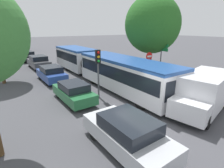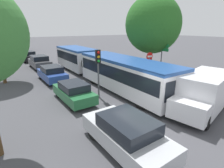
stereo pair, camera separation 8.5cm
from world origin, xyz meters
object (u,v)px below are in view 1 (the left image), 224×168
white_van (204,92)px  tree_right_near (152,25)px  traffic_light (98,63)px  queued_car_blue (51,74)px  articulated_bus (100,65)px  direction_sign_post (161,54)px  queued_car_silver (128,133)px  no_entry_sign (149,63)px  city_bus_rear (16,44)px  queued_car_green (74,92)px  queued_car_black (27,56)px  queued_car_graphite (39,62)px

white_van → tree_right_near: size_ratio=0.69×
tree_right_near → traffic_light: bearing=-165.3°
queued_car_blue → white_van: white_van is taller
articulated_bus → direction_sign_post: 5.72m
direction_sign_post → tree_right_near: (0.08, 1.40, 2.52)m
queued_car_silver → no_entry_sign: 9.35m
city_bus_rear → queued_car_green: bearing=-179.3°
articulated_bus → queued_car_blue: 4.57m
traffic_light → articulated_bus: bearing=160.9°
direction_sign_post → tree_right_near: tree_right_near is taller
queued_car_silver → queued_car_black: size_ratio=0.99×
city_bus_rear → direction_sign_post: size_ratio=3.10×
queued_car_silver → tree_right_near: tree_right_near is taller
queued_car_graphite → traffic_light: 12.78m
articulated_bus → queued_car_green: bearing=-49.6°
queued_car_blue → tree_right_near: (8.47, -4.22, 4.35)m
direction_sign_post → no_entry_sign: bearing=-0.9°
queued_car_silver → queued_car_green: 5.90m
queued_car_graphite → queued_car_blue: bearing=176.0°
traffic_light → tree_right_near: size_ratio=0.44×
white_van → no_entry_sign: bearing=-115.0°
white_van → traffic_light: traffic_light is taller
direction_sign_post → tree_right_near: 2.88m
white_van → no_entry_sign: size_ratio=1.88×
city_bus_rear → queued_car_silver: bearing=-179.4°
queued_car_green → traffic_light: traffic_light is taller
queued_car_black → tree_right_near: (8.59, -16.74, 4.32)m
queued_car_black → white_van: (5.83, -23.84, 0.49)m
articulated_bus → queued_car_green: size_ratio=4.45×
queued_car_blue → queued_car_black: size_ratio=0.96×
white_van → direction_sign_post: size_ratio=1.48×
queued_car_green → direction_sign_post: size_ratio=1.09×
articulated_bus → queued_car_silver: bearing=-24.4°
queued_car_graphite → traffic_light: size_ratio=1.33×
city_bus_rear → white_van: (5.68, -38.57, -0.14)m
city_bus_rear → queued_car_green: (-0.11, -32.94, -0.70)m
queued_car_blue → queued_car_graphite: bearing=-4.0°
tree_right_near → direction_sign_post: bearing=-93.3°
queued_car_silver → queued_car_blue: queued_car_silver is taller
queued_car_black → traffic_light: (1.79, -18.52, 1.74)m
queued_car_graphite → no_entry_sign: size_ratio=1.60×
queued_car_black → tree_right_near: 19.31m
no_entry_sign → tree_right_near: bearing=131.6°
articulated_bus → queued_car_blue: articulated_bus is taller
queued_car_silver → queued_car_black: queued_car_black is taller
queued_car_black → direction_sign_post: direction_sign_post is taller
queued_car_green → traffic_light: (1.76, -0.30, 1.82)m
queued_car_silver → articulated_bus: bearing=-25.3°
traffic_light → direction_sign_post: size_ratio=0.94×
direction_sign_post → tree_right_near: bearing=-93.7°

